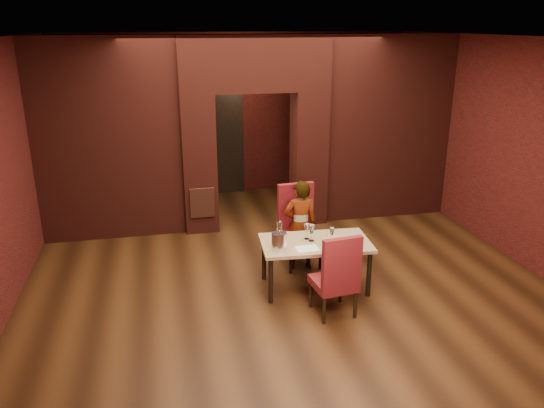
{
  "coord_description": "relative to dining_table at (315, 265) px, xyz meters",
  "views": [
    {
      "loc": [
        -1.6,
        -6.63,
        3.39
      ],
      "look_at": [
        -0.14,
        0.0,
        1.05
      ],
      "focal_mm": 35.0,
      "sensor_mm": 36.0,
      "label": 1
    }
  ],
  "objects": [
    {
      "name": "wall_front",
      "position": [
        -0.33,
        -3.48,
        1.27
      ],
      "size": [
        7.0,
        0.04,
        3.2
      ],
      "primitive_type": "cube",
      "color": "maroon",
      "rests_on": "ground"
    },
    {
      "name": "wing_wall_left",
      "position": [
        -2.69,
        2.52,
        1.27
      ],
      "size": [
        2.28,
        0.35,
        3.2
      ],
      "primitive_type": "cube",
      "color": "maroon",
      "rests_on": "ground"
    },
    {
      "name": "lintel",
      "position": [
        -0.33,
        2.52,
        2.42
      ],
      "size": [
        2.45,
        0.55,
        0.9
      ],
      "primitive_type": "cube",
      "color": "maroon",
      "rests_on": "ground"
    },
    {
      "name": "chair_far",
      "position": [
        -0.0,
        0.72,
        0.26
      ],
      "size": [
        0.58,
        0.58,
        1.18
      ],
      "primitive_type": "cube",
      "rotation": [
        0.0,
        0.0,
        0.09
      ],
      "color": "maroon",
      "rests_on": "ground"
    },
    {
      "name": "rear_door_frame",
      "position": [
        -0.73,
        4.42,
        0.72
      ],
      "size": [
        1.02,
        0.04,
        2.22
      ],
      "primitive_type": "cube",
      "color": "black",
      "rests_on": "ground"
    },
    {
      "name": "potted_plant",
      "position": [
        0.83,
        0.75,
        -0.12
      ],
      "size": [
        0.46,
        0.43,
        0.43
      ],
      "primitive_type": "imported",
      "rotation": [
        0.0,
        0.0,
        0.28
      ],
      "color": "#27631B",
      "rests_on": "ground"
    },
    {
      "name": "pillar_left",
      "position": [
        -1.28,
        2.52,
        0.82
      ],
      "size": [
        0.55,
        0.55,
        2.3
      ],
      "primitive_type": "cube",
      "color": "maroon",
      "rests_on": "ground"
    },
    {
      "name": "floor",
      "position": [
        -0.33,
        0.52,
        -0.33
      ],
      "size": [
        8.0,
        8.0,
        0.0
      ],
      "primitive_type": "plane",
      "color": "#402310",
      "rests_on": "ground"
    },
    {
      "name": "chair_near",
      "position": [
        0.03,
        -0.67,
        0.2
      ],
      "size": [
        0.53,
        0.53,
        1.06
      ],
      "primitive_type": "cube",
      "rotation": [
        0.0,
        0.0,
        3.25
      ],
      "color": "maroon",
      "rests_on": "ground"
    },
    {
      "name": "water_bottle",
      "position": [
        -0.46,
        0.1,
        0.48
      ],
      "size": [
        0.07,
        0.07,
        0.3
      ],
      "primitive_type": "cylinder",
      "color": "silver",
      "rests_on": "dining_table"
    },
    {
      "name": "wine_glass_b",
      "position": [
        -0.05,
        0.03,
        0.44
      ],
      "size": [
        0.09,
        0.09,
        0.22
      ],
      "primitive_type": null,
      "color": "white",
      "rests_on": "dining_table"
    },
    {
      "name": "wing_wall_right",
      "position": [
        2.04,
        2.52,
        1.27
      ],
      "size": [
        2.28,
        0.35,
        3.2
      ],
      "primitive_type": "cube",
      "color": "maroon",
      "rests_on": "ground"
    },
    {
      "name": "wall_right",
      "position": [
        3.17,
        0.52,
        1.27
      ],
      "size": [
        0.04,
        8.0,
        3.2
      ],
      "primitive_type": "cube",
      "color": "maroon",
      "rests_on": "ground"
    },
    {
      "name": "rear_door",
      "position": [
        -0.73,
        4.46,
        0.72
      ],
      "size": [
        0.9,
        0.08,
        2.1
      ],
      "primitive_type": "cube",
      "color": "black",
      "rests_on": "ground"
    },
    {
      "name": "pillar_right",
      "position": [
        0.62,
        2.52,
        0.82
      ],
      "size": [
        0.55,
        0.55,
        2.3
      ],
      "primitive_type": "cube",
      "color": "maroon",
      "rests_on": "ground"
    },
    {
      "name": "person_seated",
      "position": [
        -0.03,
        0.64,
        0.32
      ],
      "size": [
        0.5,
        0.35,
        1.31
      ],
      "primitive_type": "imported",
      "rotation": [
        0.0,
        0.0,
        3.07
      ],
      "color": "silver",
      "rests_on": "ground"
    },
    {
      "name": "vent_panel",
      "position": [
        -1.28,
        2.22,
        0.22
      ],
      "size": [
        0.4,
        0.03,
        0.5
      ],
      "primitive_type": "cube",
      "color": "brown",
      "rests_on": "ground"
    },
    {
      "name": "tasting_sheet",
      "position": [
        -0.17,
        -0.19,
        0.33
      ],
      "size": [
        0.29,
        0.22,
        0.0
      ],
      "primitive_type": "cube",
      "rotation": [
        0.0,
        0.0,
        0.02
      ],
      "color": "white",
      "rests_on": "dining_table"
    },
    {
      "name": "wine_glass_c",
      "position": [
        0.21,
        -0.03,
        0.42
      ],
      "size": [
        0.07,
        0.07,
        0.18
      ],
      "primitive_type": null,
      "color": "white",
      "rests_on": "dining_table"
    },
    {
      "name": "ceiling",
      "position": [
        -0.33,
        0.52,
        2.87
      ],
      "size": [
        7.0,
        8.0,
        0.04
      ],
      "primitive_type": "cube",
      "color": "silver",
      "rests_on": "ground"
    },
    {
      "name": "wine_bucket",
      "position": [
        -0.53,
        -0.16,
        0.45
      ],
      "size": [
        0.19,
        0.19,
        0.23
      ],
      "primitive_type": "cylinder",
      "color": "silver",
      "rests_on": "dining_table"
    },
    {
      "name": "dining_table",
      "position": [
        0.0,
        0.0,
        0.0
      ],
      "size": [
        1.47,
        0.9,
        0.67
      ],
      "primitive_type": "cube",
      "rotation": [
        0.0,
        0.0,
        -0.07
      ],
      "color": "tan",
      "rests_on": "ground"
    },
    {
      "name": "wall_back",
      "position": [
        -0.33,
        4.52,
        1.27
      ],
      "size": [
        7.0,
        0.04,
        3.2
      ],
      "primitive_type": "cube",
      "color": "maroon",
      "rests_on": "ground"
    },
    {
      "name": "wine_glass_a",
      "position": [
        -0.09,
        0.11,
        0.44
      ],
      "size": [
        0.09,
        0.09,
        0.21
      ],
      "primitive_type": null,
      "color": "white",
      "rests_on": "dining_table"
    }
  ]
}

